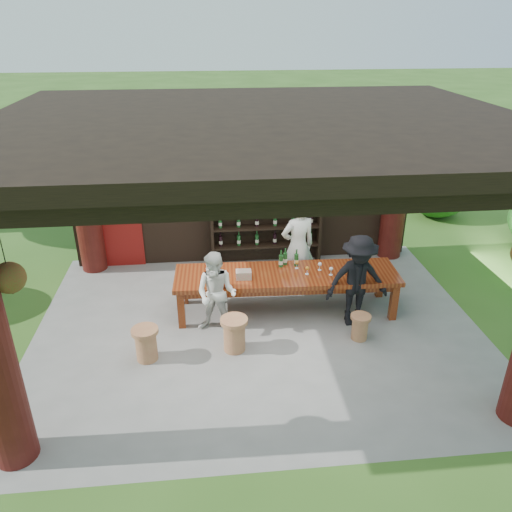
{
  "coord_description": "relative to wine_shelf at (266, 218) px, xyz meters",
  "views": [
    {
      "loc": [
        -0.76,
        -7.01,
        4.73
      ],
      "look_at": [
        0.0,
        0.4,
        1.15
      ],
      "focal_mm": 35.0,
      "sensor_mm": 36.0,
      "label": 1
    }
  ],
  "objects": [
    {
      "name": "ground",
      "position": [
        -0.42,
        -2.45,
        -1.01
      ],
      "size": [
        90.0,
        90.0,
        0.0
      ],
      "primitive_type": "plane",
      "color": "#2D5119",
      "rests_on": "ground"
    },
    {
      "name": "pavilion",
      "position": [
        -0.43,
        -2.02,
        1.12
      ],
      "size": [
        7.5,
        6.0,
        3.6
      ],
      "color": "slate",
      "rests_on": "ground"
    },
    {
      "name": "wine_shelf",
      "position": [
        0.0,
        0.0,
        0.0
      ],
      "size": [
        2.28,
        0.35,
        2.01
      ],
      "color": "black",
      "rests_on": "ground"
    },
    {
      "name": "tasting_table",
      "position": [
        0.12,
        -1.96,
        -0.37
      ],
      "size": [
        3.88,
        1.11,
        0.75
      ],
      "rotation": [
        0.0,
        0.0,
        -0.03
      ],
      "color": "#5D1E0D",
      "rests_on": "ground"
    },
    {
      "name": "stool_near_left",
      "position": [
        -0.86,
        -3.01,
        -0.71
      ],
      "size": [
        0.43,
        0.43,
        0.56
      ],
      "rotation": [
        0.0,
        0.0,
        0.24
      ],
      "color": "#97583C",
      "rests_on": "ground"
    },
    {
      "name": "stool_near_right",
      "position": [
        1.18,
        -2.92,
        -0.78
      ],
      "size": [
        0.33,
        0.33,
        0.43
      ],
      "rotation": [
        0.0,
        0.0,
        0.27
      ],
      "color": "#97583C",
      "rests_on": "ground"
    },
    {
      "name": "stool_far_left",
      "position": [
        -2.2,
        -3.12,
        -0.73
      ],
      "size": [
        0.41,
        0.41,
        0.54
      ],
      "rotation": [
        0.0,
        0.0,
        -0.28
      ],
      "color": "#97583C",
      "rests_on": "ground"
    },
    {
      "name": "host",
      "position": [
        0.44,
        -1.24,
        -0.1
      ],
      "size": [
        0.76,
        0.6,
        1.83
      ],
      "primitive_type": "imported",
      "rotation": [
        0.0,
        0.0,
        3.41
      ],
      "color": "white",
      "rests_on": "ground"
    },
    {
      "name": "guest_woman",
      "position": [
        -1.1,
        -2.47,
        -0.3
      ],
      "size": [
        0.84,
        0.76,
        1.42
      ],
      "primitive_type": "imported",
      "rotation": [
        0.0,
        0.0,
        -0.39
      ],
      "color": "silver",
      "rests_on": "ground"
    },
    {
      "name": "guest_man",
      "position": [
        1.22,
        -2.46,
        -0.21
      ],
      "size": [
        1.05,
        0.62,
        1.61
      ],
      "primitive_type": "imported",
      "rotation": [
        0.0,
        0.0,
        0.02
      ],
      "color": "black",
      "rests_on": "ground"
    },
    {
      "name": "table_bottles",
      "position": [
        0.18,
        -1.66,
        -0.11
      ],
      "size": [
        0.36,
        0.16,
        0.31
      ],
      "color": "#194C1E",
      "rests_on": "tasting_table"
    },
    {
      "name": "table_glasses",
      "position": [
        0.59,
        -1.95,
        -0.19
      ],
      "size": [
        0.61,
        0.37,
        0.15
      ],
      "color": "silver",
      "rests_on": "tasting_table"
    },
    {
      "name": "napkin_basket",
      "position": [
        -0.63,
        -2.06,
        -0.19
      ],
      "size": [
        0.27,
        0.19,
        0.14
      ],
      "primitive_type": "cube",
      "rotation": [
        0.0,
        0.0,
        -0.03
      ],
      "color": "#BF6672",
      "rests_on": "tasting_table"
    },
    {
      "name": "shrubs",
      "position": [
        -0.01,
        -1.27,
        -0.45
      ],
      "size": [
        15.26,
        8.8,
        1.36
      ],
      "color": "#194C14",
      "rests_on": "ground"
    },
    {
      "name": "trees",
      "position": [
        3.4,
        -0.96,
        2.36
      ],
      "size": [
        21.06,
        10.81,
        4.8
      ],
      "color": "#3F2819",
      "rests_on": "ground"
    }
  ]
}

